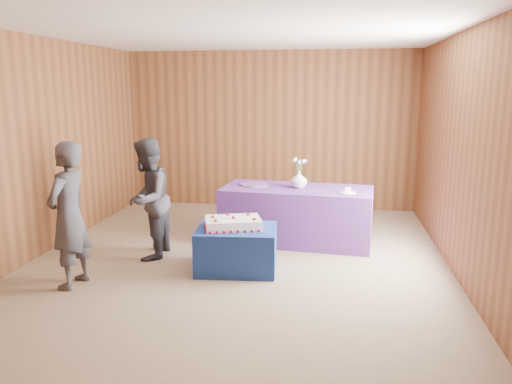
% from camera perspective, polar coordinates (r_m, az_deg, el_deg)
% --- Properties ---
extents(ground, '(6.00, 6.00, 0.00)m').
position_cam_1_polar(ground, '(6.08, -2.19, -8.12)').
color(ground, gray).
rests_on(ground, ground).
extents(room_shell, '(5.04, 6.04, 2.72)m').
position_cam_1_polar(room_shell, '(5.72, -2.33, 9.10)').
color(room_shell, brown).
rests_on(room_shell, ground).
extents(cake_table, '(0.96, 0.78, 0.50)m').
position_cam_1_polar(cake_table, '(5.80, -2.23, -6.51)').
color(cake_table, navy).
rests_on(cake_table, ground).
extents(serving_table, '(2.07, 1.08, 0.75)m').
position_cam_1_polar(serving_table, '(6.84, 4.68, -2.60)').
color(serving_table, '#5C3189').
rests_on(serving_table, ground).
extents(sheet_cake, '(0.75, 0.61, 0.15)m').
position_cam_1_polar(sheet_cake, '(5.72, -2.65, -3.56)').
color(sheet_cake, white).
rests_on(sheet_cake, cake_table).
extents(vase, '(0.28, 0.28, 0.23)m').
position_cam_1_polar(vase, '(6.74, 4.92, 1.45)').
color(vase, silver).
rests_on(vase, serving_table).
extents(flower_spray, '(0.20, 0.20, 0.15)m').
position_cam_1_polar(flower_spray, '(6.70, 4.96, 3.49)').
color(flower_spray, '#32712D').
rests_on(flower_spray, vase).
extents(platter, '(0.40, 0.40, 0.02)m').
position_cam_1_polar(platter, '(6.92, -0.21, 0.89)').
color(platter, '#7851A3').
rests_on(platter, serving_table).
extents(plate, '(0.22, 0.22, 0.01)m').
position_cam_1_polar(plate, '(6.50, 10.45, -0.07)').
color(plate, white).
rests_on(plate, serving_table).
extents(cake_slice, '(0.08, 0.07, 0.09)m').
position_cam_1_polar(cake_slice, '(6.49, 10.46, 0.27)').
color(cake_slice, white).
rests_on(cake_slice, plate).
extents(knife, '(0.26, 0.05, 0.00)m').
position_cam_1_polar(knife, '(6.39, 10.73, -0.33)').
color(knife, silver).
rests_on(knife, serving_table).
extents(guest_left, '(0.42, 0.60, 1.55)m').
position_cam_1_polar(guest_left, '(5.54, -20.62, -2.52)').
color(guest_left, '#393A44').
rests_on(guest_left, ground).
extents(guest_right, '(0.58, 0.74, 1.48)m').
position_cam_1_polar(guest_right, '(6.23, -12.28, -0.80)').
color(guest_right, '#353640').
rests_on(guest_right, ground).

